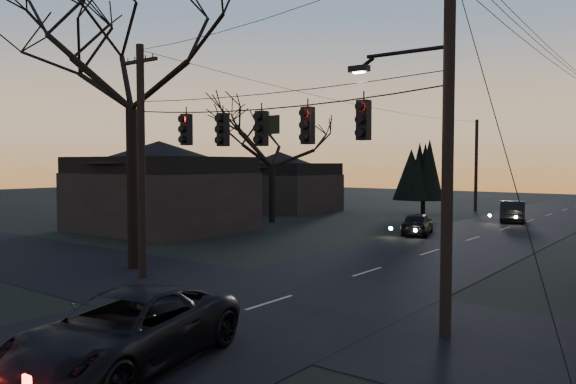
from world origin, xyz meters
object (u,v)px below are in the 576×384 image
Objects in this scene: utility_pole_left at (143,278)px; utility_pole_far_l at (475,211)px; utility_pole_right at (445,337)px; bare_tree_left at (130,43)px; sedan_oncoming_b at (512,212)px; suv_near at (126,331)px; sedan_oncoming_a at (417,224)px.

utility_pole_left reaches higher than utility_pole_far_l.
utility_pole_left is (-11.50, 0.00, 0.00)m from utility_pole_right.
sedan_oncoming_b is (7.08, 27.47, -8.19)m from bare_tree_left.
suv_near reaches higher than sedan_oncoming_b.
utility_pole_right is 1.79× the size of suv_near.
sedan_oncoming_b is at bearing -55.33° from utility_pole_far_l.
utility_pole_left is 1.86× the size of sedan_oncoming_b.
bare_tree_left is (-1.88, -34.99, 8.94)m from utility_pole_far_l.
utility_pole_far_l is 18.56m from sedan_oncoming_a.
utility_pole_far_l is at bearing 86.93° from bare_tree_left.
utility_pole_far_l is 2.07× the size of sedan_oncoming_a.
sedan_oncoming_b reaches higher than sedan_oncoming_a.
sedan_oncoming_b is at bearing 102.47° from utility_pole_right.
utility_pole_right reaches higher than suv_near.
utility_pole_right reaches higher than utility_pole_far_l.
utility_pole_far_l is at bearing 107.72° from utility_pole_right.
utility_pole_right is 7.49m from suv_near.
suv_near is at bearing -126.80° from utility_pole_right.
sedan_oncoming_a is (2.80, -18.34, 0.66)m from utility_pole_far_l.
suv_near is at bearing -38.05° from bare_tree_left.
utility_pole_far_l reaches higher than suv_near.
bare_tree_left is 2.80× the size of sedan_oncoming_b.
utility_pole_right is 19.70m from sedan_oncoming_a.
utility_pole_far_l is 42.56m from suv_near.
sedan_oncoming_b is (-6.30, 28.48, 0.75)m from utility_pole_right.
bare_tree_left is 29.53m from sedan_oncoming_b.
utility_pole_right reaches higher than sedan_oncoming_a.
utility_pole_far_l reaches higher than sedan_oncoming_b.
suv_near is 24.01m from sedan_oncoming_a.
suv_near is 1.45× the size of sedan_oncoming_a.
utility_pole_right reaches higher than sedan_oncoming_b.
bare_tree_left is at bearing 129.24° from suv_near.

